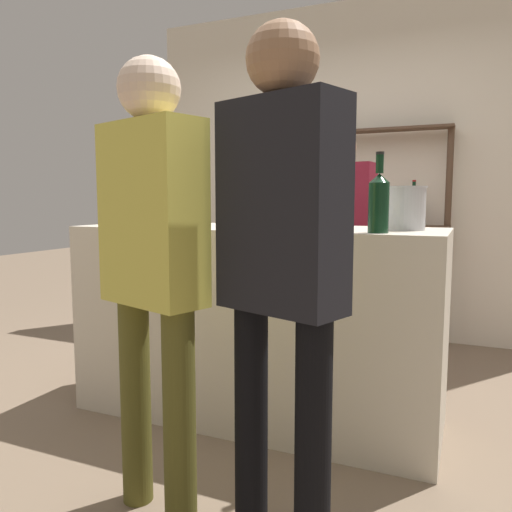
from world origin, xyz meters
The scene contains 14 objects.
ground_plane centered at (0.00, 0.00, 0.00)m, with size 16.00×16.00×0.00m, color #7A6651.
bar_counter centered at (0.00, 0.00, 0.51)m, with size 1.90×0.66×1.02m, color beige.
back_wall centered at (0.00, 1.93, 1.40)m, with size 3.50×0.12×2.80m, color beige.
back_shelf centered at (-0.01, 1.75, 1.13)m, with size 1.77×0.18×1.72m.
counter_bottle_0 centered at (-0.46, -0.02, 1.14)m, with size 0.08×0.08×0.31m.
counter_bottle_1 centered at (-0.59, -0.05, 1.15)m, with size 0.08×0.08×0.33m.
counter_bottle_2 centered at (0.67, -0.23, 1.15)m, with size 0.09×0.09×0.34m.
counter_bottle_3 centered at (0.38, -0.02, 1.13)m, with size 0.07×0.07×0.31m.
wine_glass centered at (-0.60, 0.15, 1.14)m, with size 0.08×0.08×0.17m.
ice_bucket centered at (0.75, 0.03, 1.12)m, with size 0.18×0.18×0.20m.
cork_jar centered at (0.11, 0.11, 1.10)m, with size 0.11×0.11×0.16m.
customer_right centered at (0.50, -0.96, 1.00)m, with size 0.44×0.30×1.68m.
customer_center centered at (0.01, -0.94, 0.97)m, with size 0.44×0.30×1.64m.
server_behind_counter centered at (0.24, 0.79, 0.93)m, with size 0.46×0.24×1.60m.
Camera 1 is at (1.04, -2.39, 1.16)m, focal length 35.00 mm.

